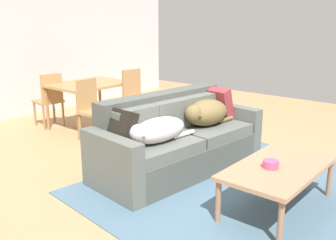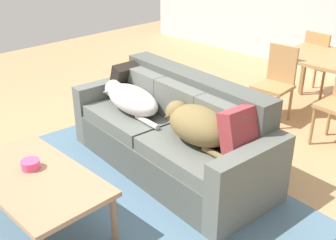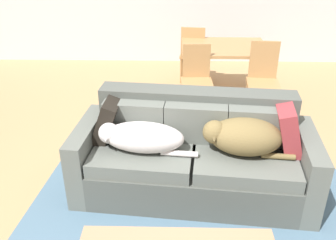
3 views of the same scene
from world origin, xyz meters
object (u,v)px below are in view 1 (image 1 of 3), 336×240
Objects in this scene: couch at (176,141)px; dining_chair_far_left at (50,98)px; dining_chair_near_right at (136,97)px; throw_pillow_by_left_arm at (118,128)px; dining_chair_near_left at (92,107)px; dog_on_left_cushion at (157,130)px; dog_on_right_cushion at (205,113)px; coffee_table at (279,170)px; bowl_on_coffee_table at (271,164)px; dining_table at (89,87)px; throw_pillow_by_right_arm at (217,104)px.

couch is 2.46× the size of dining_chair_far_left.
throw_pillow_by_left_arm is at bearing -134.53° from dining_chair_near_right.
couch is at bearing -95.53° from dining_chair_near_left.
dog_on_right_cushion reaches higher than dog_on_left_cushion.
throw_pillow_by_left_arm is at bearing 113.37° from coffee_table.
dog_on_left_cushion is 1.24m from bowl_on_coffee_table.
dining_table is at bearing 93.17° from dog_on_right_cushion.
dog_on_right_cushion is at bearing -101.99° from dining_chair_near_right.
throw_pillow_by_right_arm is 2.28m from dining_table.
dining_chair_near_left is (0.89, 1.53, -0.16)m from throw_pillow_by_left_arm.
dining_chair_near_right is 1.43m from dining_chair_far_left.
dining_chair_far_left reaches higher than coffee_table.
dog_on_left_cushion is 2.17× the size of throw_pillow_by_left_arm.
couch is at bearing 78.56° from bowl_on_coffee_table.
dining_chair_near_right reaches higher than dining_table.
dining_chair_near_right is at bearing 40.24° from throw_pillow_by_left_arm.
throw_pillow_by_right_arm reaches higher than dog_on_right_cushion.
throw_pillow_by_right_arm is 2.88m from dining_chair_far_left.
bowl_on_coffee_table is at bearing 92.64° from dining_chair_far_left.
dog_on_left_cushion is at bearing 86.49° from dining_chair_far_left.
dining_chair_near_left is at bearing 59.77° from throw_pillow_by_left_arm.
bowl_on_coffee_table is (-0.67, -1.20, -0.17)m from dog_on_right_cushion.
bowl_on_coffee_table reaches higher than coffee_table.
bowl_on_coffee_table is at bearing -113.53° from dog_on_right_cushion.
dog_on_right_cushion is at bearing -12.51° from couch.
dining_chair_near_left is (0.36, 2.99, 0.02)m from bowl_on_coffee_table.
throw_pillow_by_left_arm is 0.41× the size of dining_chair_near_right.
dog_on_left_cushion is 1.88m from dining_chair_near_left.
throw_pillow_by_left_arm is 1.65m from coffee_table.
dining_chair_near_left is (0.57, 1.78, -0.12)m from dog_on_left_cushion.
dog_on_right_cushion is 1.96× the size of throw_pillow_by_left_arm.
dining_chair_far_left is (0.89, 2.62, -0.17)m from throw_pillow_by_left_arm.
dog_on_right_cushion is 1.23m from throw_pillow_by_left_arm.
dining_chair_near_right is (0.54, 1.73, -0.11)m from dog_on_right_cushion.
dining_chair_near_left reaches higher than bowl_on_coffee_table.
couch reaches higher than coffee_table.
dining_chair_near_right is at bearing 65.32° from couch.
coffee_table is 1.31× the size of dining_chair_near_right.
dining_chair_far_left is at bearing 93.85° from couch.
throw_pillow_by_right_arm is (0.81, -0.03, 0.32)m from couch.
dining_chair_near_left is (-0.31, 1.80, -0.15)m from dog_on_right_cushion.
dog_on_left_cushion is at bearing -124.19° from dining_chair_near_right.
bowl_on_coffee_table is 0.15× the size of dining_chair_near_right.
throw_pillow_by_right_arm reaches higher than bowl_on_coffee_table.
couch is at bearing 19.63° from dog_on_left_cushion.
dining_chair_far_left is at bearing 85.03° from bowl_on_coffee_table.
throw_pillow_by_right_arm is at bearing -82.17° from dining_table.
throw_pillow_by_left_arm is 2.47m from dining_table.
dog_on_left_cushion is at bearing -112.63° from dining_table.
couch is at bearing -115.08° from dining_chair_near_right.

